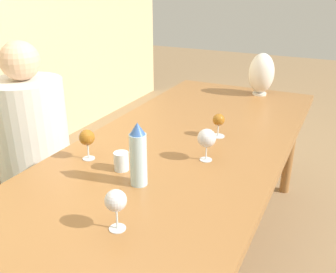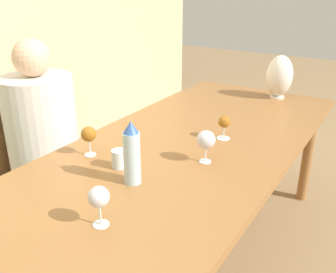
{
  "view_description": "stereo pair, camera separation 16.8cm",
  "coord_description": "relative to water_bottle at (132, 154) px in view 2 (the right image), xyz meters",
  "views": [
    {
      "loc": [
        -1.14,
        -0.68,
        1.51
      ],
      "look_at": [
        0.25,
        0.0,
        0.85
      ],
      "focal_mm": 40.0,
      "sensor_mm": 36.0,
      "label": 1
    },
    {
      "loc": [
        -1.06,
        -0.83,
        1.51
      ],
      "look_at": [
        0.25,
        0.0,
        0.85
      ],
      "focal_mm": 40.0,
      "sensor_mm": 36.0,
      "label": 2
    }
  ],
  "objects": [
    {
      "name": "chair_far",
      "position": [
        0.19,
        0.84,
        -0.37
      ],
      "size": [
        0.44,
        0.44,
        0.94
      ],
      "color": "brown",
      "rests_on": "ground_plane"
    },
    {
      "name": "dining_table",
      "position": [
        0.03,
        0.01,
        -0.18
      ],
      "size": [
        3.15,
        0.98,
        0.75
      ],
      "color": "#936033",
      "rests_on": "ground_plane"
    },
    {
      "name": "person_far",
      "position": [
        0.19,
        0.75,
        -0.22
      ],
      "size": [
        0.38,
        0.38,
        1.24
      ],
      "color": "#2D2D38",
      "rests_on": "ground_plane"
    },
    {
      "name": "water_tumbler",
      "position": [
        0.07,
        0.13,
        -0.09
      ],
      "size": [
        0.06,
        0.06,
        0.08
      ],
      "color": "silver",
      "rests_on": "dining_table"
    },
    {
      "name": "vase",
      "position": [
        1.45,
        -0.14,
        0.02
      ],
      "size": [
        0.17,
        0.17,
        0.29
      ],
      "color": "silver",
      "rests_on": "dining_table"
    },
    {
      "name": "wine_glass_0",
      "position": [
        0.6,
        -0.12,
        -0.04
      ],
      "size": [
        0.07,
        0.07,
        0.12
      ],
      "color": "silver",
      "rests_on": "dining_table"
    },
    {
      "name": "wine_glass_3",
      "position": [
        -0.28,
        -0.08,
        -0.02
      ],
      "size": [
        0.07,
        0.07,
        0.14
      ],
      "color": "silver",
      "rests_on": "dining_table"
    },
    {
      "name": "wine_glass_1",
      "position": [
        0.32,
        -0.16,
        -0.02
      ],
      "size": [
        0.08,
        0.08,
        0.15
      ],
      "color": "silver",
      "rests_on": "dining_table"
    },
    {
      "name": "water_bottle",
      "position": [
        0.0,
        0.0,
        0.0
      ],
      "size": [
        0.07,
        0.07,
        0.26
      ],
      "color": "#ADCCD6",
      "rests_on": "dining_table"
    },
    {
      "name": "wine_glass_6",
      "position": [
        0.1,
        0.32,
        -0.02
      ],
      "size": [
        0.07,
        0.07,
        0.14
      ],
      "color": "silver",
      "rests_on": "dining_table"
    }
  ]
}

